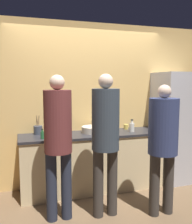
# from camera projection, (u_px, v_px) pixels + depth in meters

# --- Properties ---
(ground_plane) EXTENTS (14.00, 14.00, 0.00)m
(ground_plane) POSITION_uv_depth(u_px,v_px,m) (99.00, 198.00, 3.60)
(ground_plane) COLOR brown
(wall_back) EXTENTS (5.20, 0.06, 2.60)m
(wall_back) POSITION_uv_depth(u_px,v_px,m) (87.00, 105.00, 4.06)
(wall_back) COLOR #E0B266
(wall_back) RESTS_ON ground_plane
(counter) EXTENTS (2.19, 0.63, 0.89)m
(counter) POSITION_uv_depth(u_px,v_px,m) (92.00, 161.00, 3.88)
(counter) COLOR beige
(counter) RESTS_ON ground_plane
(refrigerator) EXTENTS (0.67, 0.65, 1.82)m
(refrigerator) POSITION_uv_depth(u_px,v_px,m) (176.00, 127.00, 4.22)
(refrigerator) COLOR #B7B7BC
(refrigerator) RESTS_ON ground_plane
(person_left) EXTENTS (0.33, 0.33, 1.75)m
(person_left) POSITION_uv_depth(u_px,v_px,m) (58.00, 136.00, 2.93)
(person_left) COLOR #232838
(person_left) RESTS_ON ground_plane
(person_center) EXTENTS (0.33, 0.33, 1.76)m
(person_center) POSITION_uv_depth(u_px,v_px,m) (105.00, 134.00, 3.02)
(person_center) COLOR #38332D
(person_center) RESTS_ON ground_plane
(person_right) EXTENTS (0.36, 0.36, 1.63)m
(person_right) POSITION_uv_depth(u_px,v_px,m) (163.00, 138.00, 3.06)
(person_right) COLOR #38332D
(person_right) RESTS_ON ground_plane
(fruit_bowl) EXTENTS (0.37, 0.37, 0.14)m
(fruit_bowl) POSITION_uv_depth(u_px,v_px,m) (94.00, 129.00, 3.85)
(fruit_bowl) COLOR beige
(fruit_bowl) RESTS_ON counter
(utensil_crock) EXTENTS (0.13, 0.13, 0.28)m
(utensil_crock) POSITION_uv_depth(u_px,v_px,m) (38.00, 130.00, 3.74)
(utensil_crock) COLOR #3D424C
(utensil_crock) RESTS_ON counter
(bottle_clear) EXTENTS (0.08, 0.08, 0.20)m
(bottle_clear) POSITION_uv_depth(u_px,v_px,m) (132.00, 127.00, 3.92)
(bottle_clear) COLOR silver
(bottle_clear) RESTS_ON counter
(bottle_amber) EXTENTS (0.08, 0.08, 0.16)m
(bottle_amber) POSITION_uv_depth(u_px,v_px,m) (66.00, 131.00, 3.68)
(bottle_amber) COLOR brown
(bottle_amber) RESTS_ON counter
(bottle_green) EXTENTS (0.05, 0.05, 0.14)m
(bottle_green) POSITION_uv_depth(u_px,v_px,m) (42.00, 135.00, 3.43)
(bottle_green) COLOR #236033
(bottle_green) RESTS_ON counter
(cup_yellow) EXTENTS (0.07, 0.07, 0.08)m
(cup_yellow) POSITION_uv_depth(u_px,v_px,m) (126.00, 127.00, 4.14)
(cup_yellow) COLOR gold
(cup_yellow) RESTS_ON counter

